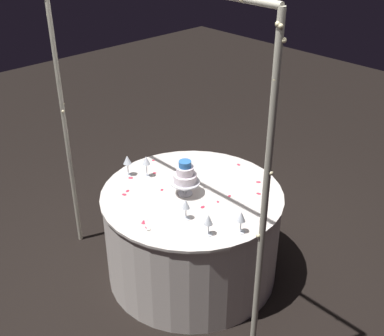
% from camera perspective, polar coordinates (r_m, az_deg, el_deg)
% --- Properties ---
extents(ground_plane, '(12.00, 12.00, 0.00)m').
position_cam_1_polar(ground_plane, '(4.12, -0.00, -11.88)').
color(ground_plane, black).
extents(decorative_arch, '(2.05, 0.06, 2.34)m').
position_cam_1_polar(decorative_arch, '(3.06, -6.00, 6.14)').
color(decorative_arch, '#B7B29E').
rests_on(decorative_arch, ground).
extents(main_table, '(1.38, 1.38, 0.76)m').
position_cam_1_polar(main_table, '(3.88, -0.00, -7.66)').
color(main_table, silver).
rests_on(main_table, ground).
extents(tiered_cake, '(0.22, 0.22, 0.28)m').
position_cam_1_polar(tiered_cake, '(3.57, -0.81, -0.89)').
color(tiered_cake, silver).
rests_on(tiered_cake, main_table).
extents(wine_glass_0, '(0.06, 0.06, 0.16)m').
position_cam_1_polar(wine_glass_0, '(3.18, 1.94, -6.15)').
color(wine_glass_0, silver).
rests_on(wine_glass_0, main_table).
extents(wine_glass_1, '(0.06, 0.06, 0.16)m').
position_cam_1_polar(wine_glass_1, '(3.21, 5.77, -5.78)').
color(wine_glass_1, silver).
rests_on(wine_glass_1, main_table).
extents(wine_glass_2, '(0.06, 0.06, 0.16)m').
position_cam_1_polar(wine_glass_2, '(3.33, -0.73, -4.33)').
color(wine_glass_2, silver).
rests_on(wine_glass_2, main_table).
extents(wine_glass_3, '(0.07, 0.07, 0.18)m').
position_cam_1_polar(wine_glass_3, '(3.86, -7.57, 0.87)').
color(wine_glass_3, silver).
rests_on(wine_glass_3, main_table).
extents(wine_glass_4, '(0.06, 0.06, 0.18)m').
position_cam_1_polar(wine_glass_4, '(3.83, -5.37, 0.78)').
color(wine_glass_4, silver).
rests_on(wine_glass_4, main_table).
extents(cake_knife, '(0.27, 0.17, 0.01)m').
position_cam_1_polar(cake_knife, '(3.39, -5.40, -6.04)').
color(cake_knife, silver).
rests_on(cake_knife, main_table).
extents(rose_petal_0, '(0.03, 0.04, 0.00)m').
position_cam_1_polar(rose_petal_0, '(3.93, -4.41, -0.58)').
color(rose_petal_0, '#E02D47').
rests_on(rose_petal_0, main_table).
extents(rose_petal_1, '(0.03, 0.03, 0.00)m').
position_cam_1_polar(rose_petal_1, '(4.11, -4.55, 0.90)').
color(rose_petal_1, '#E02D47').
rests_on(rose_petal_1, main_table).
extents(rose_petal_2, '(0.04, 0.03, 0.00)m').
position_cam_1_polar(rose_petal_2, '(3.36, -5.71, -6.45)').
color(rose_petal_2, '#E02D47').
rests_on(rose_petal_2, main_table).
extents(rose_petal_3, '(0.03, 0.04, 0.00)m').
position_cam_1_polar(rose_petal_3, '(3.70, -3.54, -2.57)').
color(rose_petal_3, '#E02D47').
rests_on(rose_petal_3, main_table).
extents(rose_petal_4, '(0.04, 0.03, 0.00)m').
position_cam_1_polar(rose_petal_4, '(4.05, 5.47, 0.39)').
color(rose_petal_4, '#E02D47').
rests_on(rose_petal_4, main_table).
extents(rose_petal_5, '(0.03, 0.03, 0.00)m').
position_cam_1_polar(rose_petal_5, '(3.38, -5.66, -6.23)').
color(rose_petal_5, '#E02D47').
rests_on(rose_petal_5, main_table).
extents(rose_petal_6, '(0.04, 0.03, 0.00)m').
position_cam_1_polar(rose_petal_6, '(3.32, -5.25, -6.96)').
color(rose_petal_6, '#E02D47').
rests_on(rose_petal_6, main_table).
extents(rose_petal_7, '(0.04, 0.04, 0.00)m').
position_cam_1_polar(rose_petal_7, '(3.69, 7.80, -2.99)').
color(rose_petal_7, '#E02D47').
rests_on(rose_petal_7, main_table).
extents(rose_petal_8, '(0.05, 0.05, 0.00)m').
position_cam_1_polar(rose_petal_8, '(3.88, -7.18, -1.15)').
color(rose_petal_8, '#E02D47').
rests_on(rose_petal_8, main_table).
extents(rose_petal_9, '(0.03, 0.04, 0.00)m').
position_cam_1_polar(rose_petal_9, '(3.64, 4.40, -3.28)').
color(rose_petal_9, '#E02D47').
rests_on(rose_petal_9, main_table).
extents(rose_petal_10, '(0.05, 0.04, 0.00)m').
position_cam_1_polar(rose_petal_10, '(3.68, -7.93, -3.09)').
color(rose_petal_10, '#E02D47').
rests_on(rose_petal_10, main_table).
extents(rose_petal_11, '(0.04, 0.05, 0.00)m').
position_cam_1_polar(rose_petal_11, '(3.79, -1.78, -1.76)').
color(rose_petal_11, '#E02D47').
rests_on(rose_petal_11, main_table).
extents(rose_petal_12, '(0.04, 0.04, 0.00)m').
position_cam_1_polar(rose_petal_12, '(3.72, -7.54, -2.67)').
color(rose_petal_12, '#E02D47').
rests_on(rose_petal_12, main_table).
extents(rose_petal_13, '(0.03, 0.03, 0.00)m').
position_cam_1_polar(rose_petal_13, '(3.70, 8.77, -2.95)').
color(rose_petal_13, '#E02D47').
rests_on(rose_petal_13, main_table).
extents(rose_petal_14, '(0.03, 0.03, 0.00)m').
position_cam_1_polar(rose_petal_14, '(3.57, 3.05, -3.96)').
color(rose_petal_14, '#E02D47').
rests_on(rose_petal_14, main_table).
extents(rose_petal_15, '(0.03, 0.04, 0.00)m').
position_cam_1_polar(rose_petal_15, '(3.51, 1.26, -4.58)').
color(rose_petal_15, '#E02D47').
rests_on(rose_petal_15, main_table).
extents(rose_petal_16, '(0.05, 0.05, 0.00)m').
position_cam_1_polar(rose_petal_16, '(3.83, 7.78, -1.64)').
color(rose_petal_16, '#E02D47').
rests_on(rose_petal_16, main_table).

